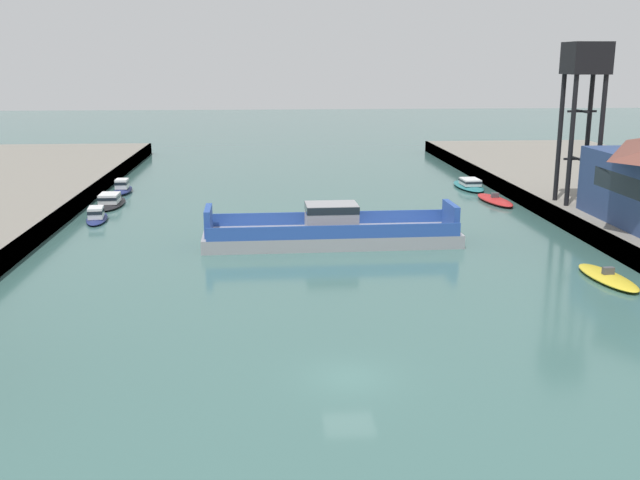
# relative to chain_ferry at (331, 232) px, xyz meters

# --- Properties ---
(ground_plane) EXTENTS (400.00, 400.00, 0.00)m
(ground_plane) POSITION_rel_chain_ferry_xyz_m (-1.44, -26.71, -1.06)
(ground_plane) COLOR #3D6660
(chain_ferry) EXTENTS (21.51, 6.08, 3.45)m
(chain_ferry) POSITION_rel_chain_ferry_xyz_m (0.00, 0.00, 0.00)
(chain_ferry) COLOR #939399
(chain_ferry) RESTS_ON ground
(moored_boat_near_left) EXTENTS (3.21, 7.93, 1.07)m
(moored_boat_near_left) POSITION_rel_chain_ferry_xyz_m (19.31, 16.97, -0.76)
(moored_boat_near_left) COLOR red
(moored_boat_near_left) RESTS_ON ground
(moored_boat_near_right) EXTENTS (2.61, 6.33, 1.43)m
(moored_boat_near_right) POSITION_rel_chain_ferry_xyz_m (-21.73, 10.51, -0.52)
(moored_boat_near_right) COLOR navy
(moored_boat_near_right) RESTS_ON ground
(moored_boat_mid_left) EXTENTS (2.83, 7.18, 0.98)m
(moored_boat_mid_left) POSITION_rel_chain_ferry_xyz_m (18.42, -11.93, -0.81)
(moored_boat_mid_left) COLOR yellow
(moored_boat_mid_left) RESTS_ON ground
(moored_boat_mid_right) EXTENTS (2.92, 8.04, 1.37)m
(moored_boat_mid_right) POSITION_rel_chain_ferry_xyz_m (-21.99, 18.20, -0.55)
(moored_boat_mid_right) COLOR black
(moored_boat_mid_right) RESTS_ON ground
(moored_boat_far_left) EXTENTS (2.02, 5.70, 1.68)m
(moored_boat_far_left) POSITION_rel_chain_ferry_xyz_m (-22.15, 25.94, -0.44)
(moored_boat_far_left) COLOR navy
(moored_boat_far_left) RESTS_ON ground
(moored_boat_far_right) EXTENTS (3.08, 8.34, 1.25)m
(moored_boat_far_right) POSITION_rel_chain_ferry_xyz_m (18.95, 26.11, -0.60)
(moored_boat_far_right) COLOR #237075
(moored_boat_far_right) RESTS_ON ground
(crane_tower) EXTENTS (3.60, 3.60, 15.00)m
(crane_tower) POSITION_rel_chain_ferry_xyz_m (24.23, 7.87, 12.63)
(crane_tower) COLOR black
(crane_tower) RESTS_ON quay_right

